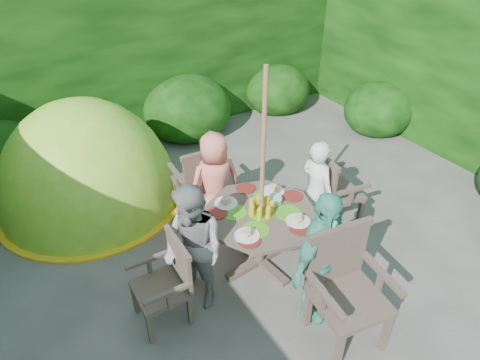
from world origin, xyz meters
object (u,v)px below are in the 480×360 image
parasol_pole (262,178)px  garden_chair_front (345,286)px  garden_chair_left (167,281)px  garden_chair_back (200,180)px  patio_table (261,221)px  child_right (316,190)px  garden_chair_right (332,188)px  child_left (194,249)px  child_front (320,258)px  child_back (215,183)px  dome_tent (94,199)px

parasol_pole → garden_chair_front: (0.14, -1.08, -0.54)m
garden_chair_left → garden_chair_front: bearing=53.4°
garden_chair_front → garden_chair_back: bearing=105.4°
patio_table → garden_chair_back: size_ratio=1.40×
garden_chair_left → child_right: bearing=97.4°
garden_chair_right → garden_chair_back: 1.55m
garden_chair_left → garden_chair_front: (1.24, -0.95, 0.11)m
garden_chair_right → child_left: child_left is taller
garden_chair_back → parasol_pole: bearing=100.2°
patio_table → garden_chair_left: size_ratio=1.55×
garden_chair_front → child_front: child_front is taller
patio_table → child_right: bearing=6.1°
garden_chair_front → child_left: (-0.94, 1.00, 0.10)m
patio_table → garden_chair_right: garden_chair_right is taller
garden_chair_right → child_back: child_back is taller
garden_chair_right → child_right: bearing=108.6°
parasol_pole → child_right: (0.80, 0.09, -0.49)m
child_back → dome_tent: bearing=-40.7°
garden_chair_right → child_front: (-1.01, -0.93, 0.19)m
parasol_pole → child_right: 0.94m
garden_chair_back → garden_chair_front: (0.27, -2.17, 0.06)m
garden_chair_back → garden_chair_front: garden_chair_front is taller
garden_chair_right → child_front: size_ratio=0.67×
parasol_pole → child_left: parasol_pole is taller
parasol_pole → child_left: (-0.80, -0.09, -0.44)m
patio_table → child_right: (0.79, 0.08, 0.03)m
garden_chair_front → dome_tent: size_ratio=0.38×
child_left → garden_chair_left: bearing=-96.5°
dome_tent → child_left: bearing=-94.5°
patio_table → child_front: bearing=-84.1°
child_left → child_front: child_front is taller
child_right → child_left: child_left is taller
garden_chair_right → child_back: (-1.18, 0.66, 0.12)m
child_left → child_back: 1.13m
patio_table → garden_chair_front: 1.09m
garden_chair_right → dome_tent: dome_tent is taller
garden_chair_back → child_back: size_ratio=0.75×
child_back → child_front: 1.60m
garden_chair_back → child_right: child_right is taller
patio_table → child_front: size_ratio=0.95×
garden_chair_left → dome_tent: 2.26m
parasol_pole → child_front: parasol_pole is taller
garden_chair_back → child_right: bearing=136.0°
garden_chair_right → child_left: size_ratio=0.70×
patio_table → child_front: child_front is taller
child_left → child_front: 1.13m
parasol_pole → child_left: 0.91m
parasol_pole → garden_chair_left: size_ratio=2.62×
parasol_pole → garden_chair_back: (-0.13, 1.09, -0.60)m
garden_chair_left → garden_chair_back: (0.97, 1.22, 0.05)m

